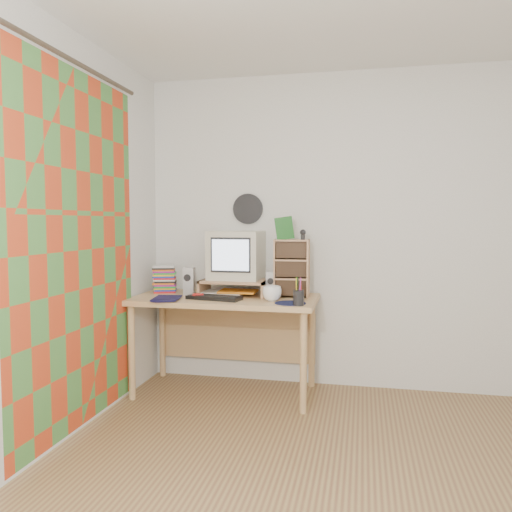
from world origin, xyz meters
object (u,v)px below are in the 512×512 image
at_px(crt_monitor, 236,255).
at_px(mug, 272,294).
at_px(diary, 154,297).
at_px(cd_rack, 291,268).
at_px(desk, 227,313).
at_px(dvd_stack, 165,277).
at_px(keyboard, 214,298).

relative_size(crt_monitor, mug, 2.92).
xyz_separation_m(mug, diary, (-0.86, -0.13, -0.03)).
relative_size(crt_monitor, cd_rack, 0.91).
xyz_separation_m(desk, mug, (0.39, -0.19, 0.19)).
xyz_separation_m(desk, crt_monitor, (0.05, 0.09, 0.45)).
height_order(dvd_stack, diary, dvd_stack).
bearing_deg(cd_rack, diary, -162.35).
relative_size(cd_rack, diary, 1.94).
bearing_deg(mug, diary, -171.24).
relative_size(cd_rack, mug, 3.21).
xyz_separation_m(keyboard, cd_rack, (0.54, 0.25, 0.21)).
bearing_deg(cd_rack, keyboard, -158.21).
bearing_deg(dvd_stack, crt_monitor, -15.71).
height_order(keyboard, mug, mug).
height_order(keyboard, dvd_stack, dvd_stack).
relative_size(desk, diary, 6.15).
bearing_deg(keyboard, cd_rack, 35.27).
height_order(desk, diary, diary).
bearing_deg(crt_monitor, dvd_stack, -177.30).
xyz_separation_m(desk, diary, (-0.47, -0.32, 0.16)).
xyz_separation_m(crt_monitor, dvd_stack, (-0.59, -0.02, -0.19)).
xyz_separation_m(cd_rack, diary, (-0.97, -0.36, -0.20)).
height_order(crt_monitor, diary, crt_monitor).
relative_size(crt_monitor, keyboard, 0.98).
bearing_deg(diary, crt_monitor, 28.86).
height_order(desk, mug, mug).
bearing_deg(keyboard, dvd_stack, 162.09).
bearing_deg(desk, dvd_stack, 173.08).
distance_m(desk, dvd_stack, 0.61).
height_order(desk, cd_rack, cd_rack).
bearing_deg(dvd_stack, diary, -96.61).
bearing_deg(dvd_stack, mug, -32.96).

